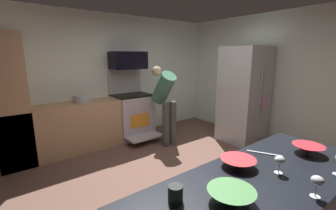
% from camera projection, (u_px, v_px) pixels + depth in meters
% --- Properties ---
extents(ground_plane, '(5.20, 4.80, 0.02)m').
position_uv_depth(ground_plane, '(182.00, 179.00, 3.32)').
color(ground_plane, brown).
extents(wall_back, '(5.20, 0.12, 2.60)m').
position_uv_depth(wall_back, '(111.00, 77.00, 4.84)').
color(wall_back, silver).
rests_on(wall_back, ground).
extents(wall_right, '(0.12, 4.80, 2.60)m').
position_uv_depth(wall_right, '(277.00, 79.00, 4.56)').
color(wall_right, silver).
rests_on(wall_right, ground).
extents(lower_cabinet_run, '(2.40, 0.60, 0.90)m').
position_uv_depth(lower_cabinet_run, '(76.00, 127.00, 4.21)').
color(lower_cabinet_run, tan).
rests_on(lower_cabinet_run, ground).
extents(cabinet_column, '(0.60, 0.60, 2.10)m').
position_uv_depth(cabinet_column, '(5.00, 103.00, 3.48)').
color(cabinet_column, tan).
rests_on(cabinet_column, ground).
extents(oven_range, '(0.76, 0.98, 1.48)m').
position_uv_depth(oven_range, '(132.00, 115.00, 4.90)').
color(oven_range, '#C0B0B6').
rests_on(oven_range, ground).
extents(microwave, '(0.74, 0.38, 0.36)m').
position_uv_depth(microwave, '(128.00, 60.00, 4.72)').
color(microwave, black).
rests_on(microwave, oven_range).
extents(refrigerator, '(0.83, 0.78, 1.93)m').
position_uv_depth(refrigerator, '(244.00, 95.00, 4.64)').
color(refrigerator, '#BBBABB').
rests_on(refrigerator, ground).
extents(person_cook, '(0.31, 0.64, 1.55)m').
position_uv_depth(person_cook, '(165.00, 99.00, 4.47)').
color(person_cook, '#444444').
rests_on(person_cook, ground).
extents(mixing_bowl_large, '(0.29, 0.29, 0.08)m').
position_uv_depth(mixing_bowl_large, '(231.00, 196.00, 1.35)').
color(mixing_bowl_large, '#51924F').
rests_on(mixing_bowl_large, counter_island).
extents(mixing_bowl_small, '(0.28, 0.28, 0.07)m').
position_uv_depth(mixing_bowl_small, '(238.00, 162.00, 1.78)').
color(mixing_bowl_small, red).
rests_on(mixing_bowl_small, counter_island).
extents(mixing_bowl_prep, '(0.27, 0.27, 0.08)m').
position_uv_depth(mixing_bowl_prep, '(308.00, 149.00, 2.02)').
color(mixing_bowl_prep, red).
rests_on(mixing_bowl_prep, counter_island).
extents(wine_glass_mid, '(0.07, 0.07, 0.14)m').
position_uv_depth(wine_glass_mid, '(280.00, 161.00, 1.67)').
color(wine_glass_mid, silver).
rests_on(wine_glass_mid, counter_island).
extents(wine_glass_far, '(0.07, 0.07, 0.14)m').
position_uv_depth(wine_glass_far, '(317.00, 182.00, 1.38)').
color(wine_glass_far, silver).
rests_on(wine_glass_far, counter_island).
extents(mug_coffee, '(0.09, 0.09, 0.10)m').
position_uv_depth(mug_coffee, '(175.00, 193.00, 1.36)').
color(mug_coffee, black).
rests_on(mug_coffee, counter_island).
extents(knife_paring, '(0.16, 0.27, 0.01)m').
position_uv_depth(knife_paring, '(264.00, 153.00, 2.02)').
color(knife_paring, '#B7BABF').
rests_on(knife_paring, counter_island).
extents(stock_pot, '(0.30, 0.30, 0.14)m').
position_uv_depth(stock_pot, '(81.00, 99.00, 4.18)').
color(stock_pot, '#BBB5BD').
rests_on(stock_pot, lower_cabinet_run).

